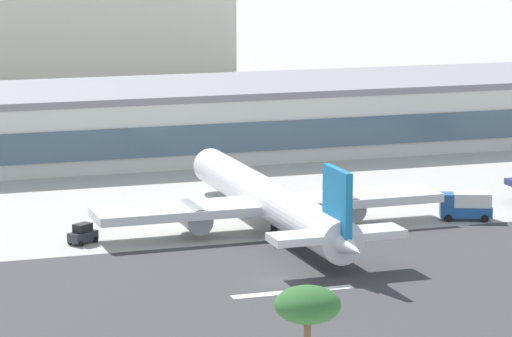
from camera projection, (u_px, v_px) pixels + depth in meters
ground_plane at (277, 281)px, 125.33m from camera, size 1400.00×1400.00×0.00m
runway_strip at (293, 292)px, 121.21m from camera, size 800.00×39.47×0.08m
runway_centreline_dash_4 at (293, 292)px, 121.20m from camera, size 12.00×1.20×0.01m
terminal_building at (157, 120)px, 194.08m from camera, size 219.66×28.02×10.37m
airliner_blue_tail_gate_1 at (273, 203)px, 144.53m from camera, size 40.26×50.49×10.54m
service_box_truck_0 at (466, 205)px, 150.92m from camera, size 6.46×4.45×3.25m
service_baggage_tug_1 at (83, 234)px, 139.85m from camera, size 3.55×3.15×2.20m
palm_tree_3 at (308, 308)px, 84.13m from camera, size 4.36×4.36×10.74m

